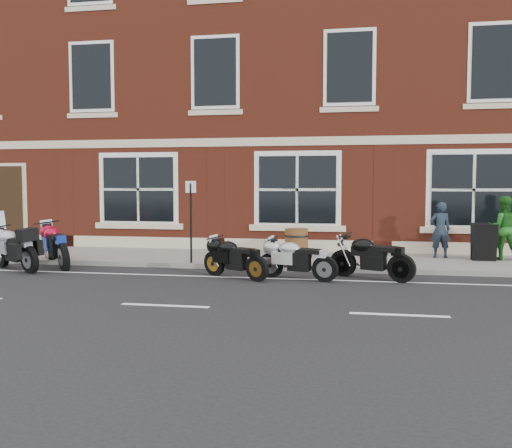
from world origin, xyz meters
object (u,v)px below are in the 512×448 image
(moto_touring_silver, at_px, (14,246))
(pedestrian_right, at_px, (503,228))
(moto_sport_silver, at_px, (296,258))
(parking_sign, at_px, (191,216))
(moto_sport_black, at_px, (235,257))
(a_board_sign, at_px, (484,242))
(barrel_planter, at_px, (296,242))
(pedestrian_left, at_px, (440,230))
(moto_naked_black, at_px, (370,256))
(moto_sport_red, at_px, (57,244))

(moto_touring_silver, bearing_deg, pedestrian_right, -44.03)
(moto_sport_silver, bearing_deg, moto_touring_silver, 105.08)
(moto_touring_silver, bearing_deg, parking_sign, -42.88)
(moto_sport_silver, xyz_separation_m, pedestrian_right, (5.13, 3.43, 0.48))
(moto_sport_black, height_order, a_board_sign, a_board_sign)
(barrel_planter, bearing_deg, pedestrian_left, 3.47)
(moto_sport_silver, height_order, pedestrian_right, pedestrian_right)
(moto_sport_black, xyz_separation_m, moto_naked_black, (3.03, 0.42, 0.04))
(barrel_planter, bearing_deg, moto_touring_silver, -154.81)
(moto_touring_silver, height_order, pedestrian_left, pedestrian_left)
(pedestrian_left, height_order, a_board_sign, pedestrian_left)
(moto_sport_black, relative_size, a_board_sign, 1.70)
(moto_touring_silver, bearing_deg, a_board_sign, -44.86)
(a_board_sign, bearing_deg, moto_sport_red, -164.97)
(moto_touring_silver, xyz_separation_m, moto_sport_silver, (7.06, -0.17, -0.10))
(pedestrian_right, xyz_separation_m, a_board_sign, (-0.54, -0.32, -0.35))
(pedestrian_left, bearing_deg, moto_sport_black, 29.52)
(moto_sport_black, bearing_deg, parking_sign, 75.01)
(a_board_sign, xyz_separation_m, parking_sign, (-7.45, -1.72, 0.71))
(moto_sport_black, distance_m, pedestrian_left, 6.14)
(pedestrian_right, bearing_deg, barrel_planter, 1.21)
(pedestrian_right, height_order, barrel_planter, pedestrian_right)
(moto_touring_silver, distance_m, parking_sign, 4.44)
(pedestrian_right, xyz_separation_m, parking_sign, (-7.99, -2.05, 0.36))
(pedestrian_left, bearing_deg, moto_sport_silver, 38.38)
(moto_sport_red, distance_m, moto_naked_black, 7.95)
(moto_sport_black, relative_size, pedestrian_left, 1.10)
(parking_sign, bearing_deg, barrel_planter, 50.62)
(a_board_sign, bearing_deg, moto_sport_silver, -142.49)
(moto_sport_red, height_order, moto_sport_silver, moto_sport_red)
(moto_touring_silver, bearing_deg, moto_sport_silver, -60.39)
(pedestrian_left, bearing_deg, pedestrian_right, 168.69)
(moto_touring_silver, relative_size, moto_sport_red, 1.07)
(moto_sport_silver, bearing_deg, moto_sport_black, 109.09)
(moto_sport_red, relative_size, barrel_planter, 2.40)
(moto_touring_silver, relative_size, parking_sign, 0.93)
(moto_sport_silver, distance_m, a_board_sign, 5.55)
(a_board_sign, bearing_deg, pedestrian_left, 160.02)
(moto_sport_black, distance_m, a_board_sign, 6.78)
(moto_sport_silver, height_order, a_board_sign, a_board_sign)
(pedestrian_right, relative_size, barrel_planter, 2.24)
(moto_touring_silver, height_order, moto_naked_black, moto_touring_silver)
(a_board_sign, bearing_deg, moto_naked_black, -133.69)
(pedestrian_right, bearing_deg, a_board_sign, 31.24)
(moto_touring_silver, bearing_deg, barrel_planter, -33.80)
(pedestrian_right, height_order, a_board_sign, pedestrian_right)
(moto_sport_black, height_order, barrel_planter, barrel_planter)
(moto_sport_red, distance_m, moto_sport_silver, 6.37)
(a_board_sign, xyz_separation_m, barrel_planter, (-4.96, 0.21, -0.12))
(moto_sport_black, distance_m, pedestrian_right, 7.42)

